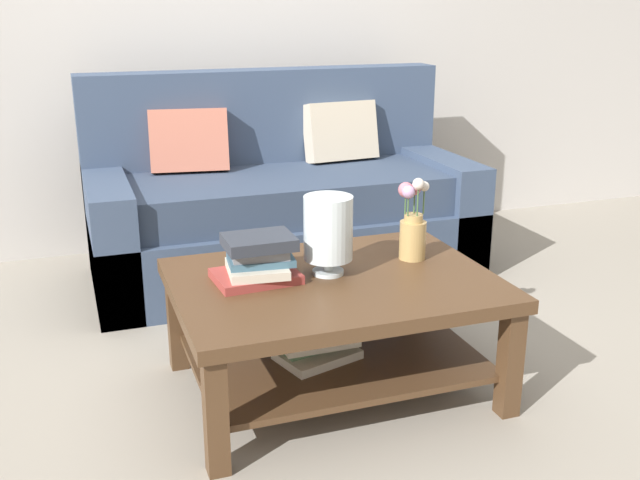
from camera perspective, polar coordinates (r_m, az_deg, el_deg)
name	(u,v)px	position (r m, az deg, el deg)	size (l,w,h in m)	color
ground_plane	(315,344)	(3.23, -0.35, -8.03)	(10.00, 10.00, 0.00)	gray
back_wall	(221,12)	(4.50, -7.59, 16.97)	(6.40, 0.12, 2.70)	#BCB7B2
couch	(280,206)	(3.99, -3.07, 2.62)	(1.99, 0.90, 1.06)	#384760
coffee_table	(332,310)	(2.75, 0.95, -5.43)	(1.16, 0.86, 0.45)	#4C331E
book_stack_main	(258,260)	(2.66, -4.79, -1.54)	(0.31, 0.25, 0.17)	#993833
glass_hurricane_vase	(328,230)	(2.69, 0.64, 0.79)	(0.18, 0.18, 0.30)	silver
flower_pitcher	(412,226)	(2.89, 7.12, 1.07)	(0.12, 0.10, 0.33)	tan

